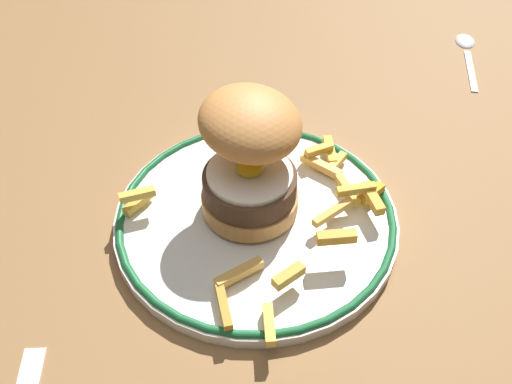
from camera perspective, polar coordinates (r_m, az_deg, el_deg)
ground_plane at (r=64.19cm, az=-4.55°, el=-2.23°), size 112.94×98.82×4.00cm
dinner_plate at (r=59.90cm, az=0.00°, el=-2.51°), size 27.37×27.37×1.60cm
burger at (r=56.84cm, az=-0.55°, el=3.32°), size 13.80×13.83×11.69cm
fries_pile at (r=58.32cm, az=4.14°, el=-1.87°), size 25.45×22.38×2.97cm
spoon at (r=88.93cm, az=18.85°, el=12.67°), size 6.83×12.88×0.90cm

